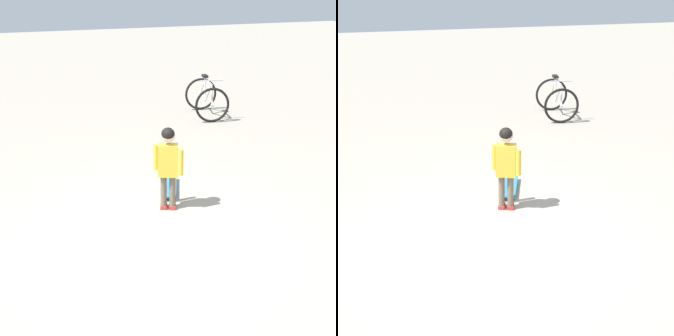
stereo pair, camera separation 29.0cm
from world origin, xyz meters
TOP-DOWN VIEW (x-y plane):
  - ground_plane at (0.00, 0.00)m, footprint 50.00×50.00m
  - child_person at (0.57, -0.37)m, footprint 0.34×0.28m
  - skateboard at (1.06, -0.61)m, footprint 0.75×0.48m
  - bicycle_near at (4.24, -2.85)m, footprint 1.21×0.95m

SIDE VIEW (x-z plane):
  - ground_plane at x=0.00m, z-range 0.00..0.00m
  - skateboard at x=1.06m, z-range 0.02..0.10m
  - bicycle_near at x=4.24m, z-range -0.04..0.80m
  - child_person at x=0.57m, z-range 0.13..1.19m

